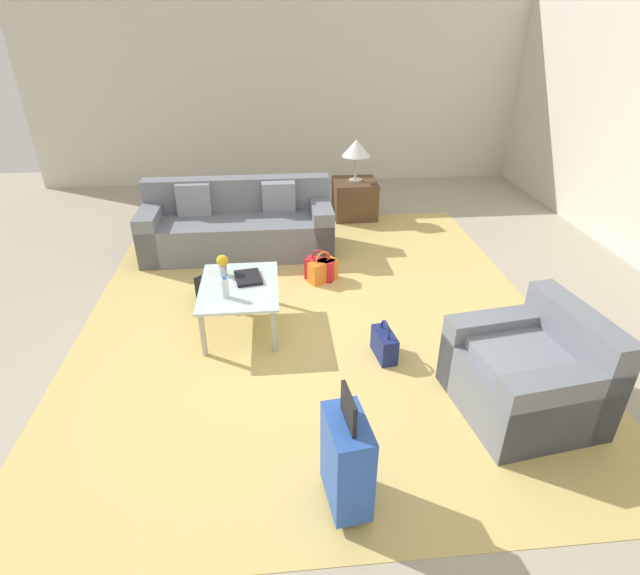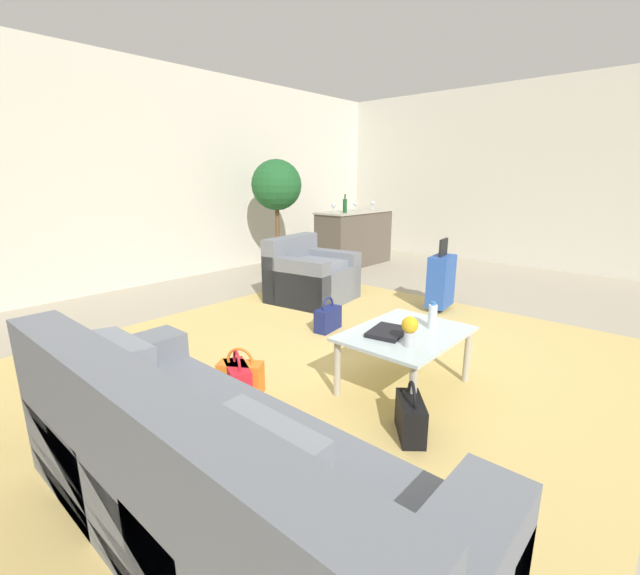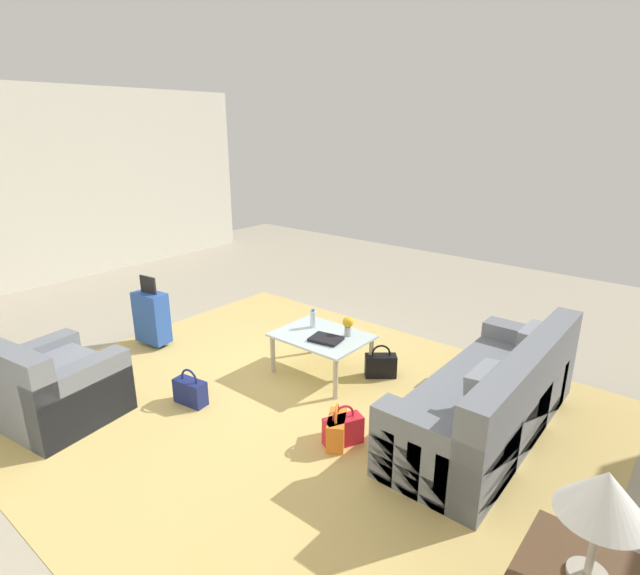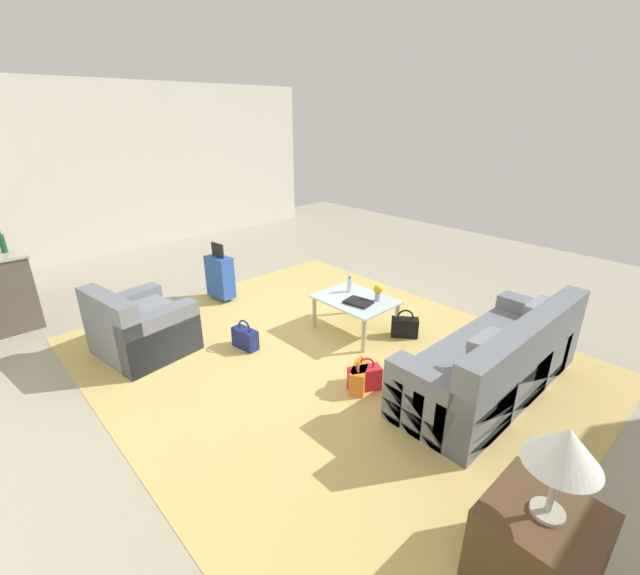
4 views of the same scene
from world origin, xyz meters
name	(u,v)px [view 4 (image 4 of 4)]	position (x,y,z in m)	size (l,w,h in m)	color
ground_plane	(303,333)	(0.00, 0.00, 0.00)	(12.00, 12.00, 0.00)	#A89E89
wall_right	(130,168)	(5.06, 0.00, 1.55)	(0.12, 8.00, 3.10)	beige
area_rug	(325,357)	(-0.60, 0.20, 0.00)	(5.20, 4.40, 0.01)	tan
couch	(499,364)	(-2.19, -0.60, 0.30)	(0.84, 2.26, 0.85)	slate
armchair	(138,330)	(0.89, 1.66, 0.29)	(1.06, 1.01, 0.80)	slate
coffee_table	(355,303)	(-0.40, -0.50, 0.39)	(0.93, 0.70, 0.45)	silver
water_bottle	(349,285)	(-0.20, -0.60, 0.54)	(0.06, 0.06, 0.20)	silver
coffee_table_book	(358,302)	(-0.52, -0.42, 0.46)	(0.30, 0.23, 0.03)	black
flower_vase	(378,291)	(-0.62, -0.65, 0.57)	(0.11, 0.11, 0.21)	#B2B7BC
side_table	(537,547)	(-3.20, 1.00, 0.26)	(0.59, 0.59, 0.53)	#513823
table_lamp	(565,449)	(-3.20, 1.00, 0.97)	(0.39, 0.39, 0.57)	#ADA899
wine_bottle_green	(2,243)	(2.66, 2.48, 1.08)	(0.07, 0.07, 0.30)	#194C23
suitcase_blue	(220,276)	(1.60, 0.20, 0.36)	(0.43, 0.27, 0.85)	#2851AD
handbag_orange	(359,377)	(-1.25, 0.35, 0.13)	(0.29, 0.35, 0.36)	orange
handbag_black	(405,327)	(-0.91, -0.85, 0.13)	(0.34, 0.31, 0.36)	black
handbag_red	(365,378)	(-1.30, 0.32, 0.13)	(0.27, 0.35, 0.36)	red
handbag_navy	(245,338)	(0.18, 0.73, 0.13)	(0.34, 0.18, 0.36)	navy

